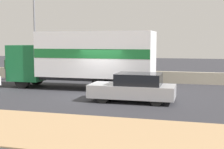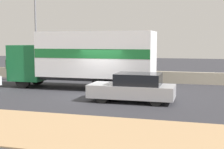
{
  "view_description": "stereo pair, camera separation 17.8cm",
  "coord_description": "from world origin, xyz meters",
  "px_view_note": "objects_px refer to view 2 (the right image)",
  "views": [
    {
      "loc": [
        5.3,
        -16.34,
        2.99
      ],
      "look_at": [
        0.77,
        0.38,
        1.15
      ],
      "focal_mm": 50.0,
      "sensor_mm": 36.0,
      "label": 1
    },
    {
      "loc": [
        5.48,
        -16.3,
        2.99
      ],
      "look_at": [
        0.77,
        0.38,
        1.15
      ],
      "focal_mm": 50.0,
      "sensor_mm": 36.0,
      "label": 2
    }
  ],
  "objects_px": {
    "box_truck": "(86,57)",
    "pedestrian": "(8,68)",
    "street_lamp": "(36,21)",
    "car_hatchback": "(134,88)"
  },
  "relations": [
    {
      "from": "car_hatchback",
      "to": "box_truck",
      "type": "bearing_deg",
      "value": -42.35
    },
    {
      "from": "street_lamp",
      "to": "box_truck",
      "type": "bearing_deg",
      "value": -31.7
    },
    {
      "from": "box_truck",
      "to": "pedestrian",
      "type": "xyz_separation_m",
      "value": [
        -7.48,
        2.7,
        -1.1
      ]
    },
    {
      "from": "car_hatchback",
      "to": "street_lamp",
      "type": "bearing_deg",
      "value": -36.47
    },
    {
      "from": "street_lamp",
      "to": "box_truck",
      "type": "xyz_separation_m",
      "value": [
        5.34,
        -3.3,
        -2.49
      ]
    },
    {
      "from": "box_truck",
      "to": "pedestrian",
      "type": "height_order",
      "value": "box_truck"
    },
    {
      "from": "street_lamp",
      "to": "pedestrian",
      "type": "relative_size",
      "value": 4.35
    },
    {
      "from": "box_truck",
      "to": "car_hatchback",
      "type": "height_order",
      "value": "box_truck"
    },
    {
      "from": "box_truck",
      "to": "pedestrian",
      "type": "distance_m",
      "value": 8.03
    },
    {
      "from": "pedestrian",
      "to": "car_hatchback",
      "type": "bearing_deg",
      "value": -28.63
    }
  ]
}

